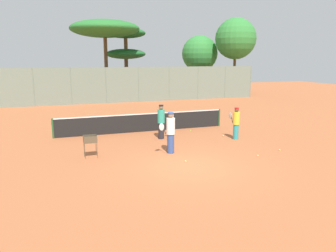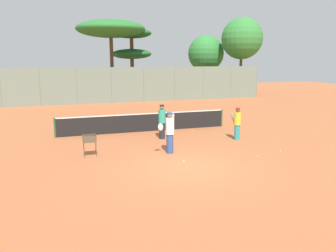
{
  "view_description": "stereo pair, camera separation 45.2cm",
  "coord_description": "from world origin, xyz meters",
  "px_view_note": "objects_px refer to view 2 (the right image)",
  "views": [
    {
      "loc": [
        -4.84,
        -11.24,
        4.15
      ],
      "look_at": [
        0.28,
        3.23,
        1.0
      ],
      "focal_mm": 35.0,
      "sensor_mm": 36.0,
      "label": 1
    },
    {
      "loc": [
        -4.41,
        -11.39,
        4.15
      ],
      "look_at": [
        0.28,
        3.23,
        1.0
      ],
      "focal_mm": 35.0,
      "sensor_mm": 36.0,
      "label": 2
    }
  ],
  "objects_px": {
    "player_white_outfit": "(237,123)",
    "ball_cart": "(90,140)",
    "parked_car": "(163,91)",
    "player_red_cap": "(162,121)",
    "tennis_net": "(145,122)",
    "player_yellow_shirt": "(170,132)"
  },
  "relations": [
    {
      "from": "tennis_net",
      "to": "player_red_cap",
      "type": "height_order",
      "value": "player_red_cap"
    },
    {
      "from": "tennis_net",
      "to": "player_yellow_shirt",
      "type": "height_order",
      "value": "player_yellow_shirt"
    },
    {
      "from": "tennis_net",
      "to": "player_white_outfit",
      "type": "relative_size",
      "value": 5.96
    },
    {
      "from": "player_yellow_shirt",
      "to": "ball_cart",
      "type": "distance_m",
      "value": 3.49
    },
    {
      "from": "player_red_cap",
      "to": "parked_car",
      "type": "height_order",
      "value": "player_red_cap"
    },
    {
      "from": "player_white_outfit",
      "to": "ball_cart",
      "type": "relative_size",
      "value": 1.76
    },
    {
      "from": "player_white_outfit",
      "to": "player_red_cap",
      "type": "distance_m",
      "value": 3.92
    },
    {
      "from": "player_red_cap",
      "to": "player_white_outfit",
      "type": "bearing_deg",
      "value": 18.19
    },
    {
      "from": "tennis_net",
      "to": "parked_car",
      "type": "bearing_deg",
      "value": 69.7
    },
    {
      "from": "player_white_outfit",
      "to": "player_yellow_shirt",
      "type": "distance_m",
      "value": 4.32
    },
    {
      "from": "player_red_cap",
      "to": "tennis_net",
      "type": "bearing_deg",
      "value": 141.98
    },
    {
      "from": "tennis_net",
      "to": "player_white_outfit",
      "type": "bearing_deg",
      "value": -39.42
    },
    {
      "from": "player_white_outfit",
      "to": "parked_car",
      "type": "distance_m",
      "value": 20.31
    },
    {
      "from": "player_white_outfit",
      "to": "ball_cart",
      "type": "xyz_separation_m",
      "value": [
        -7.56,
        -0.76,
        -0.15
      ]
    },
    {
      "from": "player_red_cap",
      "to": "player_yellow_shirt",
      "type": "relative_size",
      "value": 0.98
    },
    {
      "from": "player_white_outfit",
      "to": "parked_car",
      "type": "relative_size",
      "value": 0.4
    },
    {
      "from": "player_yellow_shirt",
      "to": "ball_cart",
      "type": "relative_size",
      "value": 1.94
    },
    {
      "from": "tennis_net",
      "to": "parked_car",
      "type": "xyz_separation_m",
      "value": [
        6.22,
        16.82,
        0.1
      ]
    },
    {
      "from": "player_red_cap",
      "to": "parked_car",
      "type": "distance_m",
      "value": 19.67
    },
    {
      "from": "player_white_outfit",
      "to": "parked_car",
      "type": "xyz_separation_m",
      "value": [
        2.11,
        20.2,
        -0.21
      ]
    },
    {
      "from": "ball_cart",
      "to": "parked_car",
      "type": "xyz_separation_m",
      "value": [
        9.67,
        20.96,
        -0.06
      ]
    },
    {
      "from": "player_white_outfit",
      "to": "parked_car",
      "type": "bearing_deg",
      "value": -11.97
    }
  ]
}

